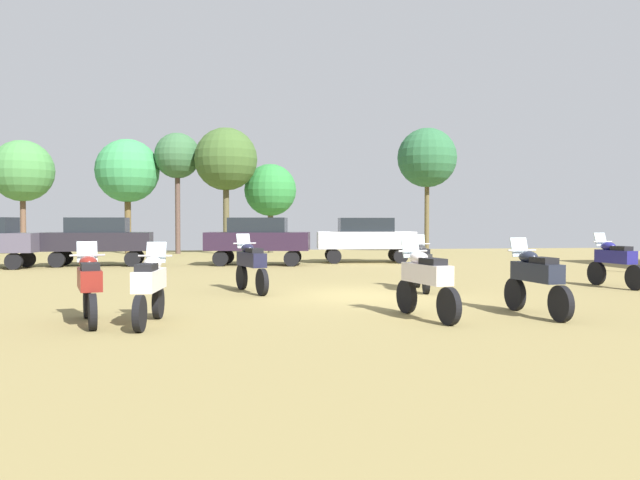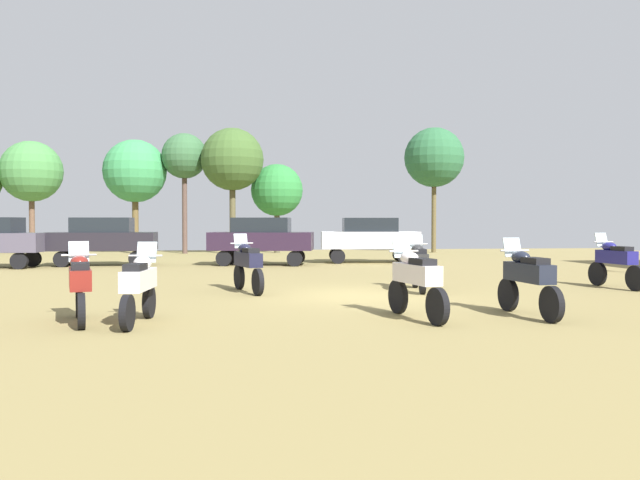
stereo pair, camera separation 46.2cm
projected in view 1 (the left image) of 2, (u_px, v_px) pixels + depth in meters
The scene contains 17 objects.
ground_plane at pixel (366, 296), 15.89m from camera, with size 44.00×52.00×0.02m.
motorcycle_1 at pixel (615, 261), 17.81m from camera, with size 0.64×2.19×1.51m.
motorcycle_2 at pixel (426, 279), 12.08m from camera, with size 0.73×2.25×1.51m.
motorcycle_3 at pixel (150, 285), 11.35m from camera, with size 0.62×2.11×1.45m.
motorcycle_5 at pixel (421, 263), 17.03m from camera, with size 0.68×2.24×1.48m.
motorcycle_6 at pixel (251, 264), 16.57m from camera, with size 0.84×2.25×1.51m.
motorcycle_7 at pixel (89, 284), 11.47m from camera, with size 0.77×2.10×1.46m.
motorcycle_8 at pixel (536, 278), 12.45m from camera, with size 0.62×2.25×1.51m.
car_1 at pixel (366, 236), 28.65m from camera, with size 4.45×2.21×2.00m.
car_2 at pixel (258, 237), 26.90m from camera, with size 4.55×2.52×2.00m.
car_3 at pixel (98, 238), 26.46m from camera, with size 4.33×1.87×2.00m.
tree_1 at pixel (22, 171), 34.66m from camera, with size 3.32×3.32×6.24m.
tree_2 at pixel (177, 157), 36.49m from camera, with size 2.59×2.59×6.89m.
tree_3 at pixel (270, 190), 37.62m from camera, with size 3.06×3.06×5.22m.
tree_4 at pixel (427, 158), 38.09m from camera, with size 3.53×3.53×7.40m.
tree_6 at pixel (127, 171), 36.48m from camera, with size 3.60×3.60×6.53m.
tree_7 at pixel (226, 160), 35.87m from camera, with size 3.51×3.51×7.09m.
Camera 1 is at (-3.43, -15.51, 1.85)m, focal length 36.00 mm.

